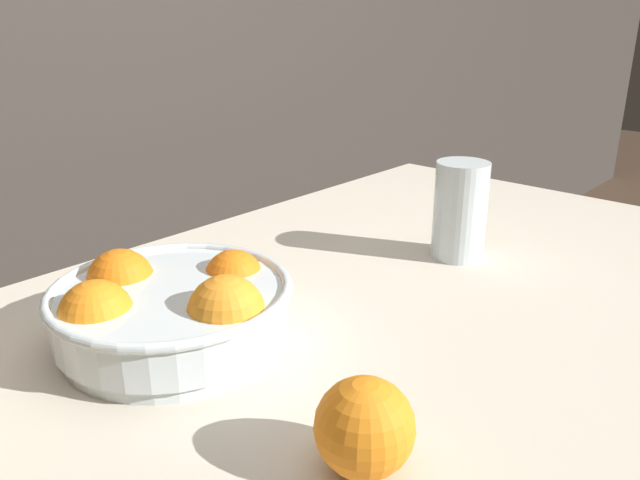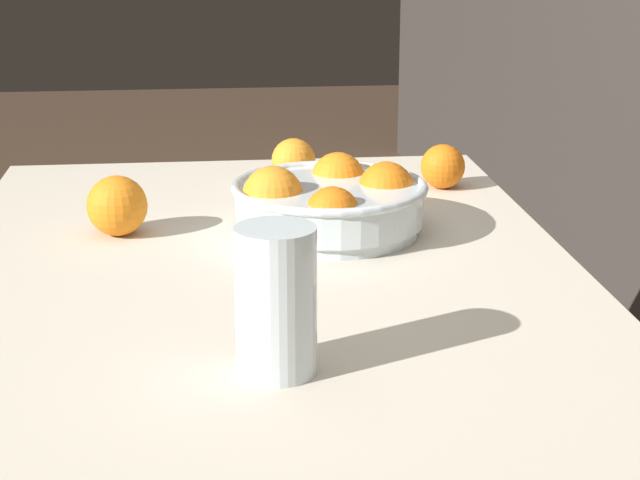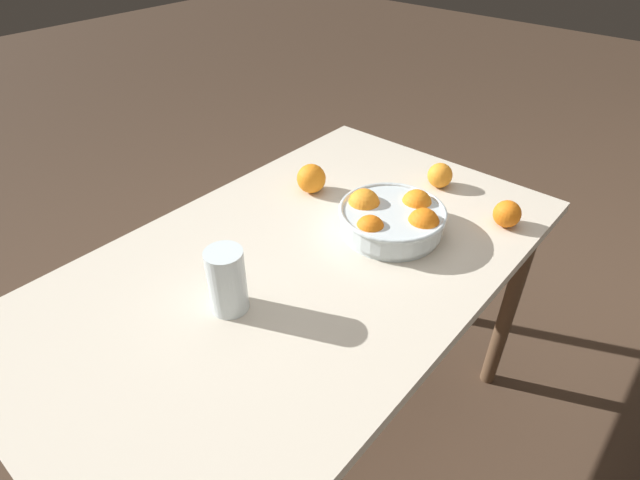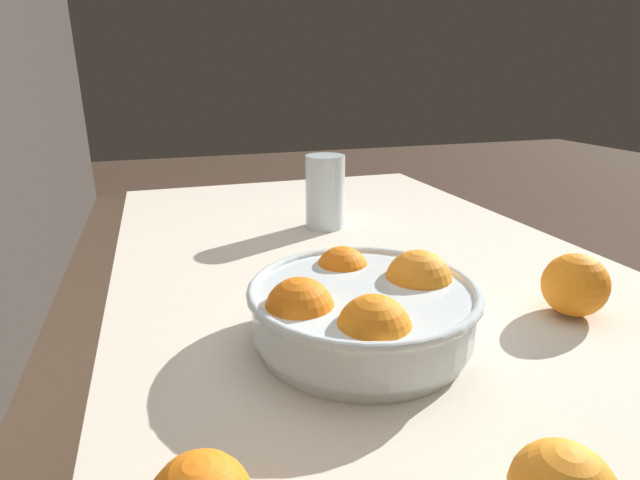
# 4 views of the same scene
# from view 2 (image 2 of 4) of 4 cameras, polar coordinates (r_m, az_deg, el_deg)

# --- Properties ---
(dining_table) EXTENTS (1.37, 0.81, 0.76)m
(dining_table) POSITION_cam_2_polar(r_m,az_deg,el_deg) (1.29, -2.91, -6.41)
(dining_table) COLOR beige
(dining_table) RESTS_ON ground_plane
(fruit_bowl) EXTENTS (0.27, 0.27, 0.10)m
(fruit_bowl) POSITION_cam_2_polar(r_m,az_deg,el_deg) (1.48, 0.52, 2.02)
(fruit_bowl) COLOR silver
(fruit_bowl) RESTS_ON dining_table
(juice_glass) EXTENTS (0.08, 0.08, 0.15)m
(juice_glass) POSITION_cam_2_polar(r_m,az_deg,el_deg) (1.03, -2.12, -3.73)
(juice_glass) COLOR #F4A314
(juice_glass) RESTS_ON dining_table
(orange_loose_near_bowl) EXTENTS (0.07, 0.07, 0.07)m
(orange_loose_near_bowl) POSITION_cam_2_polar(r_m,az_deg,el_deg) (1.75, -1.42, 4.27)
(orange_loose_near_bowl) COLOR orange
(orange_loose_near_bowl) RESTS_ON dining_table
(orange_loose_front) EXTENTS (0.07, 0.07, 0.07)m
(orange_loose_front) POSITION_cam_2_polar(r_m,az_deg,el_deg) (1.72, 6.57, 3.92)
(orange_loose_front) COLOR orange
(orange_loose_front) RESTS_ON dining_table
(orange_loose_aside) EXTENTS (0.08, 0.08, 0.08)m
(orange_loose_aside) POSITION_cam_2_polar(r_m,az_deg,el_deg) (1.49, -10.77, 1.80)
(orange_loose_aside) COLOR orange
(orange_loose_aside) RESTS_ON dining_table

